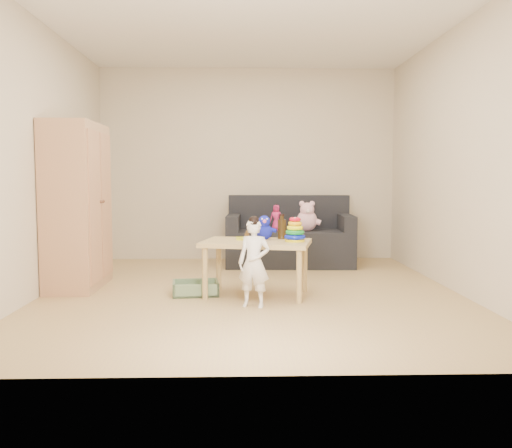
{
  "coord_description": "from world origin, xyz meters",
  "views": [
    {
      "loc": [
        -0.11,
        -5.21,
        1.11
      ],
      "look_at": [
        0.05,
        0.25,
        0.65
      ],
      "focal_mm": 38.0,
      "sensor_mm": 36.0,
      "label": 1
    }
  ],
  "objects_px": {
    "wardrobe": "(77,206)",
    "sofa": "(290,248)",
    "toddler": "(254,264)",
    "play_table": "(256,268)"
  },
  "relations": [
    {
      "from": "wardrobe",
      "to": "sofa",
      "type": "height_order",
      "value": "wardrobe"
    },
    {
      "from": "wardrobe",
      "to": "sofa",
      "type": "relative_size",
      "value": 1.04
    },
    {
      "from": "wardrobe",
      "to": "toddler",
      "type": "bearing_deg",
      "value": -26.89
    },
    {
      "from": "play_table",
      "to": "sofa",
      "type": "bearing_deg",
      "value": 75.08
    },
    {
      "from": "wardrobe",
      "to": "play_table",
      "type": "relative_size",
      "value": 1.67
    },
    {
      "from": "toddler",
      "to": "sofa",
      "type": "bearing_deg",
      "value": 93.11
    },
    {
      "from": "sofa",
      "to": "toddler",
      "type": "height_order",
      "value": "toddler"
    },
    {
      "from": "sofa",
      "to": "play_table",
      "type": "xyz_separation_m",
      "value": [
        -0.48,
        -1.8,
        0.04
      ]
    },
    {
      "from": "sofa",
      "to": "wardrobe",
      "type": "bearing_deg",
      "value": -146.53
    },
    {
      "from": "sofa",
      "to": "play_table",
      "type": "distance_m",
      "value": 1.87
    }
  ]
}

